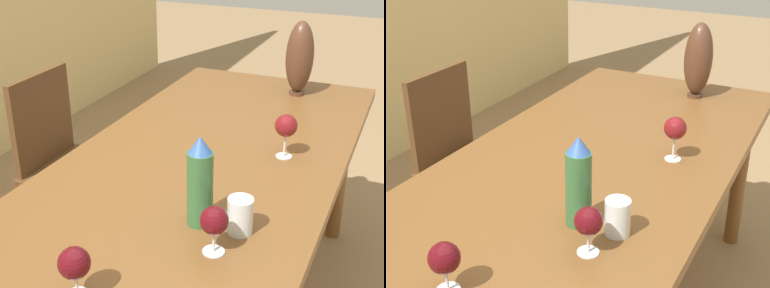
{
  "view_description": "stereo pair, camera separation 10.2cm",
  "coord_description": "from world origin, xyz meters",
  "views": [
    {
      "loc": [
        -1.32,
        -0.62,
        1.58
      ],
      "look_at": [
        0.1,
        0.0,
        0.87
      ],
      "focal_mm": 50.0,
      "sensor_mm": 36.0,
      "label": 1
    },
    {
      "loc": [
        -1.27,
        -0.71,
        1.58
      ],
      "look_at": [
        0.1,
        0.0,
        0.87
      ],
      "focal_mm": 50.0,
      "sensor_mm": 36.0,
      "label": 2
    }
  ],
  "objects": [
    {
      "name": "vase",
      "position": [
        0.99,
        -0.13,
        0.95
      ],
      "size": [
        0.12,
        0.12,
        0.33
      ],
      "color": "#4C2D1E",
      "rests_on": "dining_table"
    },
    {
      "name": "water_bottle",
      "position": [
        -0.17,
        -0.14,
        0.9
      ],
      "size": [
        0.07,
        0.07,
        0.26
      ],
      "color": "#336638",
      "rests_on": "dining_table"
    },
    {
      "name": "wine_glass_3",
      "position": [
        -0.28,
        -0.22,
        0.87
      ],
      "size": [
        0.07,
        0.07,
        0.13
      ],
      "color": "silver",
      "rests_on": "dining_table"
    },
    {
      "name": "wine_glass_1",
      "position": [
        -0.55,
        -0.01,
        0.86
      ],
      "size": [
        0.07,
        0.07,
        0.13
      ],
      "color": "silver",
      "rests_on": "dining_table"
    },
    {
      "name": "water_tumbler",
      "position": [
        -0.17,
        -0.25,
        0.83
      ],
      "size": [
        0.07,
        0.07,
        0.1
      ],
      "color": "silver",
      "rests_on": "dining_table"
    },
    {
      "name": "dining_table",
      "position": [
        0.0,
        0.0,
        0.7
      ],
      "size": [
        2.4,
        0.91,
        0.77
      ],
      "color": "brown",
      "rests_on": "ground_plane"
    },
    {
      "name": "wine_glass_2",
      "position": [
        0.33,
        -0.24,
        0.89
      ],
      "size": [
        0.08,
        0.08,
        0.15
      ],
      "color": "silver",
      "rests_on": "dining_table"
    },
    {
      "name": "chair_far",
      "position": [
        0.49,
        0.8,
        0.48
      ],
      "size": [
        0.44,
        0.44,
        0.88
      ],
      "color": "brown",
      "rests_on": "ground_plane"
    }
  ]
}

